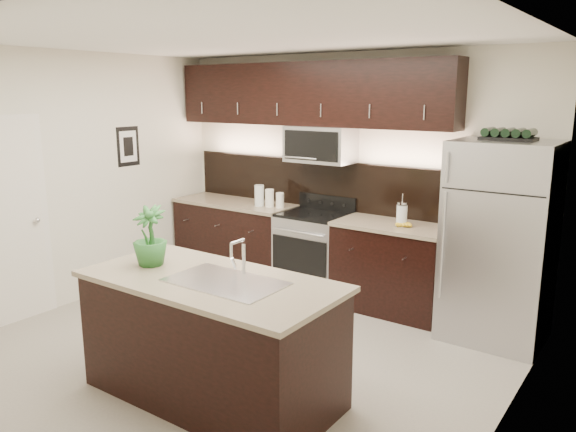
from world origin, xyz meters
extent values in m
plane|color=gray|center=(0.00, 0.00, 0.00)|extent=(4.50, 4.50, 0.00)
cube|color=silver|center=(0.00, 2.00, 1.35)|extent=(4.50, 0.02, 2.70)
cube|color=silver|center=(0.00, -2.00, 1.35)|extent=(4.50, 0.02, 2.70)
cube|color=silver|center=(-2.25, 0.00, 1.35)|extent=(0.02, 4.00, 2.70)
cube|color=silver|center=(2.25, 0.00, 1.35)|extent=(0.02, 4.00, 2.70)
cube|color=white|center=(0.00, 0.00, 2.70)|extent=(4.50, 4.00, 0.02)
cube|color=white|center=(-2.23, -0.80, 1.01)|extent=(0.04, 0.80, 2.02)
sphere|color=silver|center=(-2.20, -0.48, 1.00)|extent=(0.06, 0.06, 0.06)
cube|color=black|center=(-2.24, 0.75, 1.65)|extent=(0.01, 0.32, 0.46)
cube|color=white|center=(-2.23, 0.75, 1.65)|extent=(0.00, 0.24, 0.36)
cube|color=black|center=(-1.42, 1.69, 0.45)|extent=(1.57, 0.62, 0.90)
cube|color=black|center=(0.71, 1.69, 0.45)|extent=(1.16, 0.62, 0.90)
cube|color=#B2B2B7|center=(-0.25, 1.69, 0.45)|extent=(0.76, 0.62, 0.90)
cube|color=black|center=(-0.25, 1.69, 0.92)|extent=(0.76, 0.60, 0.03)
cube|color=tan|center=(-1.42, 1.69, 0.92)|extent=(1.59, 0.65, 0.04)
cube|color=tan|center=(0.71, 1.69, 0.92)|extent=(1.18, 0.65, 0.04)
cube|color=black|center=(-0.46, 1.99, 1.22)|extent=(3.49, 0.02, 0.56)
cube|color=#B2B2B7|center=(-0.25, 1.80, 1.70)|extent=(0.76, 0.40, 0.40)
cube|color=black|center=(-0.46, 1.83, 2.25)|extent=(3.49, 0.33, 0.70)
cube|color=black|center=(0.36, -0.69, 0.45)|extent=(1.90, 0.90, 0.90)
cube|color=tan|center=(0.36, -0.69, 0.92)|extent=(1.96, 0.96, 0.04)
cube|color=silver|center=(0.51, -0.69, 0.95)|extent=(0.84, 0.50, 0.01)
cylinder|color=silver|center=(0.51, -0.48, 1.06)|extent=(0.03, 0.03, 0.24)
cylinder|color=silver|center=(0.51, -0.55, 1.21)|extent=(0.02, 0.14, 0.02)
cylinder|color=silver|center=(0.51, -0.62, 1.16)|extent=(0.02, 0.02, 0.10)
cube|color=#B2B2B7|center=(1.80, 1.63, 0.93)|extent=(0.89, 0.81, 1.85)
cube|color=black|center=(1.80, 1.63, 1.87)|extent=(0.46, 0.28, 0.03)
cylinder|color=black|center=(1.63, 1.63, 1.92)|extent=(0.08, 0.26, 0.08)
cylinder|color=black|center=(1.71, 1.63, 1.92)|extent=(0.08, 0.26, 0.08)
cylinder|color=black|center=(1.80, 1.63, 1.92)|extent=(0.08, 0.26, 0.08)
cylinder|color=black|center=(1.89, 1.63, 1.92)|extent=(0.08, 0.26, 0.08)
cylinder|color=black|center=(1.97, 1.63, 1.92)|extent=(0.08, 0.26, 0.08)
imported|color=#286529|center=(-0.25, -0.71, 1.18)|extent=(0.32, 0.32, 0.47)
cylinder|color=silver|center=(-1.00, 1.64, 1.07)|extent=(0.12, 0.12, 0.25)
cylinder|color=white|center=(-0.86, 1.66, 1.04)|extent=(0.10, 0.10, 0.21)
cylinder|color=white|center=(-0.73, 1.69, 1.03)|extent=(0.09, 0.09, 0.18)
cylinder|color=silver|center=(0.83, 1.64, 1.05)|extent=(0.11, 0.11, 0.22)
cylinder|color=silver|center=(0.83, 1.64, 1.17)|extent=(0.11, 0.11, 0.02)
cylinder|color=silver|center=(0.83, 1.64, 1.22)|extent=(0.01, 0.01, 0.09)
ellipsoid|color=gold|center=(0.81, 1.61, 0.97)|extent=(0.21, 0.19, 0.05)
camera|label=1|loc=(3.06, -3.55, 2.26)|focal=35.00mm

